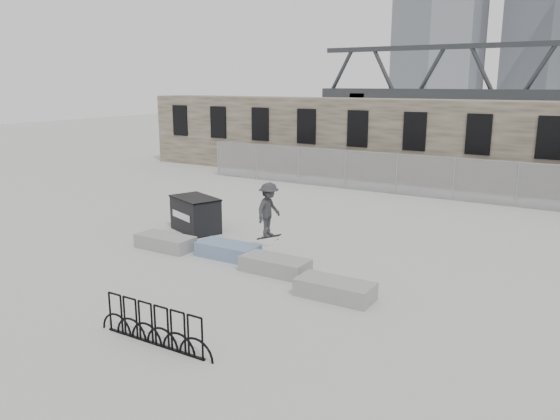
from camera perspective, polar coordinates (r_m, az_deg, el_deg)
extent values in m
plane|color=#B0B0AB|center=(16.63, -2.67, -5.73)|extent=(120.00, 120.00, 0.00)
cube|color=brown|center=(30.74, 14.55, 6.92)|extent=(36.00, 2.50, 4.50)
cube|color=black|center=(37.50, -10.38, 9.19)|extent=(1.20, 0.12, 2.00)
cube|color=black|center=(35.46, -6.45, 9.10)|extent=(1.20, 0.12, 2.00)
cube|color=black|center=(33.61, -2.07, 8.95)|extent=(1.20, 0.12, 2.00)
cube|color=black|center=(31.97, 2.79, 8.72)|extent=(1.20, 0.12, 2.00)
cube|color=black|center=(30.58, 8.12, 8.40)|extent=(1.20, 0.12, 2.00)
cube|color=black|center=(29.47, 13.89, 7.98)|extent=(1.20, 0.12, 2.00)
cube|color=black|center=(28.67, 20.04, 7.43)|extent=(1.20, 0.12, 2.00)
cube|color=black|center=(28.22, 26.44, 6.78)|extent=(1.20, 0.12, 2.00)
cylinder|color=gray|center=(32.61, -6.51, 5.38)|extent=(0.06, 0.06, 2.00)
cylinder|color=gray|center=(31.02, -2.47, 5.06)|extent=(0.06, 0.06, 2.00)
cylinder|color=gray|center=(29.59, 1.98, 4.67)|extent=(0.06, 0.06, 2.00)
cylinder|color=gray|center=(28.37, 6.84, 4.21)|extent=(0.06, 0.06, 2.00)
cylinder|color=gray|center=(27.36, 12.09, 3.68)|extent=(0.06, 0.06, 2.00)
cylinder|color=gray|center=(26.60, 17.69, 3.08)|extent=(0.06, 0.06, 2.00)
cylinder|color=gray|center=(26.11, 23.54, 2.42)|extent=(0.06, 0.06, 2.00)
cube|color=#99999E|center=(27.36, 12.09, 3.68)|extent=(22.00, 0.02, 2.00)
cylinder|color=gray|center=(27.22, 12.19, 5.75)|extent=(22.00, 0.04, 0.04)
cube|color=gray|center=(18.49, -11.88, -3.30)|extent=(2.00, 0.90, 0.46)
cube|color=#2D471E|center=(18.44, -11.91, -2.81)|extent=(1.76, 0.66, 0.10)
cube|color=#345E9D|center=(17.30, -5.46, -4.23)|extent=(2.00, 0.90, 0.46)
cube|color=#2D471E|center=(17.25, -5.48, -3.69)|extent=(1.76, 0.66, 0.10)
cube|color=gray|center=(15.87, -0.50, -5.78)|extent=(2.00, 0.90, 0.46)
cube|color=#2D471E|center=(15.82, -0.51, -5.21)|extent=(1.76, 0.66, 0.10)
cube|color=gray|center=(14.17, 5.76, -8.24)|extent=(2.00, 0.90, 0.46)
cube|color=#2D471E|center=(14.11, 5.77, -7.61)|extent=(1.76, 0.66, 0.10)
cube|color=black|center=(20.38, -8.82, -0.50)|extent=(2.19, 1.78, 1.24)
cube|color=black|center=(20.24, -8.88, 1.25)|extent=(2.26, 1.84, 0.06)
cube|color=white|center=(20.11, -10.31, -0.60)|extent=(1.24, 0.52, 0.24)
cube|color=black|center=(12.13, -12.97, -13.44)|extent=(2.70, 0.06, 0.04)
torus|color=black|center=(12.71, -16.78, -10.28)|extent=(0.89, 0.05, 0.89)
torus|color=black|center=(12.40, -15.36, -10.79)|extent=(0.89, 0.05, 0.89)
torus|color=black|center=(12.10, -13.85, -11.32)|extent=(0.89, 0.05, 0.89)
torus|color=black|center=(11.80, -12.27, -11.87)|extent=(0.89, 0.05, 0.89)
torus|color=black|center=(11.52, -10.60, -12.44)|extent=(0.89, 0.05, 0.89)
torus|color=black|center=(11.25, -8.85, -13.02)|extent=(0.89, 0.05, 0.89)
cube|color=gray|center=(73.96, 8.45, 10.44)|extent=(2.00, 3.00, 4.00)
imported|color=#2D2D30|center=(16.93, -1.18, 0.04)|extent=(0.64, 1.10, 1.70)
cube|color=black|center=(17.15, -1.16, -2.82)|extent=(0.80, 0.31, 0.24)
cylinder|color=beige|center=(17.25, -2.07, -2.90)|extent=(0.06, 0.03, 0.06)
cylinder|color=beige|center=(17.37, -1.82, -2.79)|extent=(0.06, 0.03, 0.06)
cylinder|color=beige|center=(16.96, -0.49, -3.18)|extent=(0.06, 0.03, 0.06)
cylinder|color=beige|center=(17.08, -0.24, -3.06)|extent=(0.06, 0.03, 0.06)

